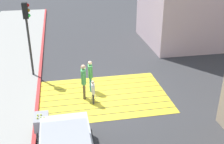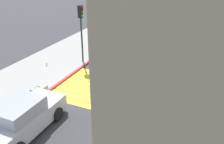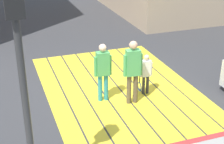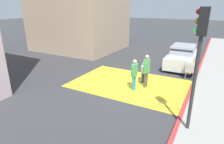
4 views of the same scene
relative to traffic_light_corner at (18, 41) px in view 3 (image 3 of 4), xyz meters
name	(u,v)px [view 3 (image 3 of 4)]	position (x,y,z in m)	size (l,w,h in m)	color
ground_plane	(119,88)	(3.58, -3.01, -3.04)	(120.00, 120.00, 0.00)	#38383A
crosswalk_stripes	(119,88)	(3.58, -3.01, -3.03)	(6.40, 4.35, 0.01)	yellow
traffic_light_corner	(18,41)	(0.00, 0.00, 0.00)	(0.39, 0.28, 4.24)	#2D2D2D
pedestrian_adult_lead	(103,69)	(3.02, -2.32, -2.05)	(0.23, 0.49, 1.69)	teal
pedestrian_adult_trailing	(133,68)	(2.62, -3.03, -1.98)	(0.27, 0.53, 1.82)	brown
pedestrian_child_with_racket	(146,72)	(2.99, -3.60, -2.35)	(0.28, 0.38, 1.23)	#333338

